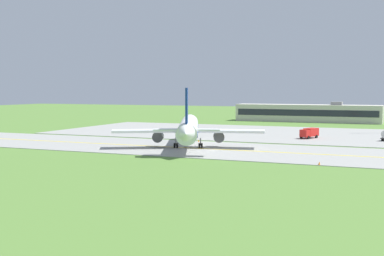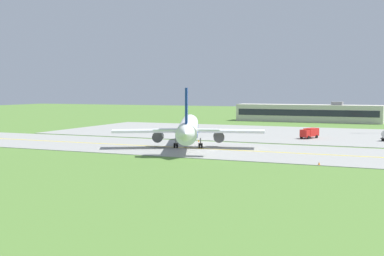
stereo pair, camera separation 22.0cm
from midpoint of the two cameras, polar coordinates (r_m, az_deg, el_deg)
name	(u,v)px [view 1 (the left image)]	position (r m, az deg, el deg)	size (l,w,h in m)	color
ground_plane	(215,150)	(104.20, 2.53, -2.46)	(500.00, 500.00, 0.00)	#517A33
taxiway_strip	(215,149)	(104.19, 2.53, -2.43)	(240.00, 28.00, 0.10)	gray
apron_pad	(302,134)	(141.99, 12.22, -0.69)	(140.00, 52.00, 0.10)	gray
taxiway_centreline	(215,149)	(104.18, 2.53, -2.40)	(220.00, 0.60, 0.01)	yellow
airplane_lead	(188,128)	(107.52, -0.47, -0.03)	(31.33, 37.99, 12.70)	white
service_truck_baggage	(309,133)	(130.19, 13.06, -0.51)	(4.05, 6.34, 2.60)	red
terminal_building	(307,113)	(196.73, 12.87, 1.64)	(54.04, 9.53, 7.75)	beige
traffic_cone_near_edge	(198,141)	(118.32, 0.69, -1.48)	(0.44, 0.44, 0.60)	orange
traffic_cone_mid_edge	(319,163)	(85.42, 14.11, -3.91)	(0.44, 0.44, 0.60)	orange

